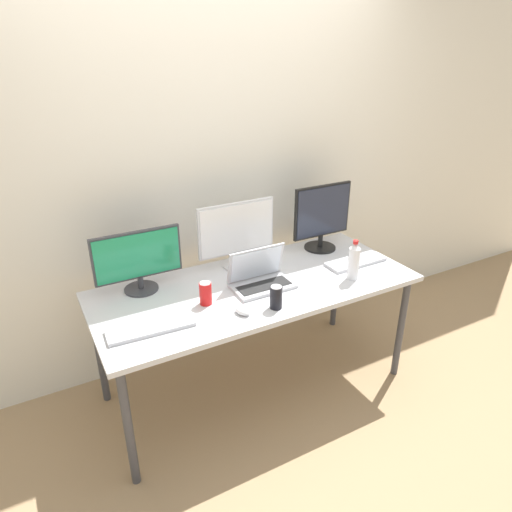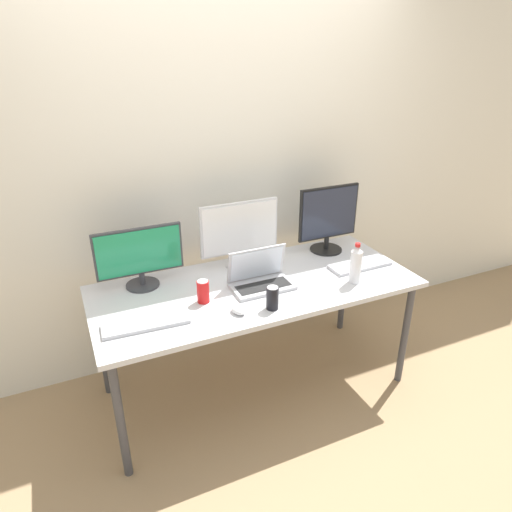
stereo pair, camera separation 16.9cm
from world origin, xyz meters
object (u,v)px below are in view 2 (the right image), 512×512
object	(u,v)px
work_desk	(256,293)
monitor_left	(139,256)
water_bottle	(356,265)
keyboard_aux	(146,323)
soda_can_by_laptop	(203,291)
keyboard_main	(360,265)
monitor_right	(328,218)
soda_can_near_keyboard	(272,298)
mouse_by_keyboard	(238,310)
laptop_silver	(260,278)
monitor_center	(240,232)

from	to	relation	value
work_desk	monitor_left	xyz separation A→B (m)	(-0.60, 0.25, 0.25)
work_desk	water_bottle	size ratio (longest dim) A/B	7.57
keyboard_aux	soda_can_by_laptop	world-z (taller)	soda_can_by_laptop
monitor_left	keyboard_main	bearing A→B (deg)	-13.54
work_desk	monitor_right	xyz separation A→B (m)	(0.63, 0.24, 0.29)
keyboard_aux	water_bottle	size ratio (longest dim) A/B	1.71
water_bottle	soda_can_near_keyboard	world-z (taller)	water_bottle
keyboard_main	keyboard_aux	distance (m)	1.36
monitor_left	keyboard_main	size ratio (longest dim) A/B	1.23
monitor_right	water_bottle	distance (m)	0.48
mouse_by_keyboard	water_bottle	size ratio (longest dim) A/B	0.39
work_desk	keyboard_aux	distance (m)	0.69
monitor_left	laptop_silver	size ratio (longest dim) A/B	1.39
monitor_center	water_bottle	size ratio (longest dim) A/B	2.03
soda_can_by_laptop	keyboard_aux	bearing A→B (deg)	-163.68
work_desk	keyboard_aux	world-z (taller)	keyboard_aux
keyboard_aux	work_desk	bearing A→B (deg)	16.56
keyboard_main	soda_can_near_keyboard	size ratio (longest dim) A/B	3.15
keyboard_aux	mouse_by_keyboard	size ratio (longest dim) A/B	4.44
water_bottle	work_desk	bearing A→B (deg)	158.24
mouse_by_keyboard	soda_can_by_laptop	bearing A→B (deg)	109.06
laptop_silver	keyboard_main	distance (m)	0.67
monitor_left	soda_can_by_laptop	world-z (taller)	monitor_left
keyboard_aux	soda_can_by_laptop	xyz separation A→B (m)	(0.33, 0.10, 0.05)
laptop_silver	water_bottle	xyz separation A→B (m)	(0.52, -0.19, 0.06)
keyboard_main	mouse_by_keyboard	distance (m)	0.92
monitor_center	soda_can_by_laptop	world-z (taller)	monitor_center
monitor_left	keyboard_aux	distance (m)	0.45
laptop_silver	keyboard_main	xyz separation A→B (m)	(0.67, -0.03, -0.04)
laptop_silver	soda_can_by_laptop	size ratio (longest dim) A/B	2.78
monitor_left	soda_can_by_laptop	distance (m)	0.43
monitor_left	water_bottle	xyz separation A→B (m)	(1.13, -0.46, -0.08)
keyboard_aux	keyboard_main	bearing A→B (deg)	7.52
water_bottle	soda_can_by_laptop	xyz separation A→B (m)	(-0.87, 0.15, -0.05)
soda_can_by_laptop	soda_can_near_keyboard	bearing A→B (deg)	-35.01
laptop_silver	mouse_by_keyboard	world-z (taller)	laptop_silver
laptop_silver	monitor_right	bearing A→B (deg)	23.38
monitor_center	monitor_left	bearing A→B (deg)	-178.76
monitor_left	soda_can_near_keyboard	distance (m)	0.78
water_bottle	laptop_silver	bearing A→B (deg)	160.07
soda_can_near_keyboard	monitor_left	bearing A→B (deg)	136.99
monitor_right	mouse_by_keyboard	size ratio (longest dim) A/B	4.66
keyboard_aux	mouse_by_keyboard	xyz separation A→B (m)	(0.46, -0.09, 0.01)
mouse_by_keyboard	water_bottle	world-z (taller)	water_bottle
work_desk	laptop_silver	distance (m)	0.11
monitor_left	soda_can_by_laptop	xyz separation A→B (m)	(0.26, -0.31, -0.13)
keyboard_main	soda_can_by_laptop	size ratio (longest dim) A/B	3.15
monitor_center	laptop_silver	world-z (taller)	monitor_center
work_desk	monitor_center	distance (m)	0.39
soda_can_near_keyboard	soda_can_by_laptop	world-z (taller)	same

